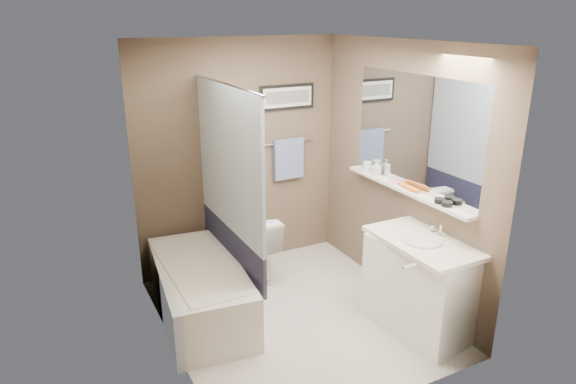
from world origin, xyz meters
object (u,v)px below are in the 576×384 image
toilet (255,245)px  candle_bowl_near (447,204)px  bathtub (200,290)px  candle_bowl_far (440,201)px  hair_brush_front (411,188)px  soap_bottle (376,168)px  hair_brush_back (406,186)px  vanity (419,287)px  glass_jar (367,167)px

toilet → candle_bowl_near: size_ratio=7.66×
bathtub → candle_bowl_far: candle_bowl_far is taller
candle_bowl_far → hair_brush_front: (0.00, 0.36, 0.00)m
soap_bottle → hair_brush_back: bearing=-90.0°
vanity → hair_brush_front: (0.19, 0.42, 0.74)m
candle_bowl_far → hair_brush_back: size_ratio=0.41×
toilet → glass_jar: (1.04, -0.45, 0.82)m
candle_bowl_near → hair_brush_back: hair_brush_back is taller
hair_brush_back → glass_jar: (0.00, 0.59, 0.03)m
candle_bowl_far → hair_brush_back: 0.43m
bathtub → hair_brush_back: bearing=-11.8°
vanity → hair_brush_back: bearing=62.2°
bathtub → candle_bowl_near: size_ratio=16.67×
hair_brush_front → hair_brush_back: size_ratio=1.00×
hair_brush_front → soap_bottle: size_ratio=1.48×
bathtub → toilet: (0.74, 0.47, 0.09)m
candle_bowl_near → glass_jar: size_ratio=0.90×
toilet → glass_jar: size_ratio=6.89×
bathtub → vanity: bearing=-27.4°
candle_bowl_far → hair_brush_back: (0.00, 0.43, 0.00)m
toilet → hair_brush_back: bearing=137.5°
bathtub → soap_bottle: size_ratio=10.09×
vanity → hair_brush_back: 0.90m
soap_bottle → candle_bowl_near: bearing=-90.0°
toilet → vanity: vanity is taller
bathtub → soap_bottle: soap_bottle is taller
vanity → toilet: bearing=112.4°
candle_bowl_near → hair_brush_back: 0.51m
candle_bowl_far → hair_brush_front: 0.36m
bathtub → soap_bottle: (1.79, -0.13, 0.94)m
glass_jar → soap_bottle: bearing=-90.0°
bathtub → candle_bowl_far: size_ratio=16.67×
hair_brush_back → soap_bottle: 0.45m
hair_brush_back → toilet: bearing=134.9°
bathtub → candle_bowl_near: 2.27m
bathtub → vanity: 1.92m
candle_bowl_far → hair_brush_front: hair_brush_front is taller
candle_bowl_near → candle_bowl_far: (0.00, 0.08, 0.00)m
vanity → soap_bottle: size_ratio=6.05×
candle_bowl_near → soap_bottle: 0.96m
toilet → candle_bowl_near: 2.03m
toilet → hair_brush_front: (1.04, -1.11, 0.79)m
hair_brush_front → hair_brush_back: 0.06m
bathtub → hair_brush_front: hair_brush_front is taller
bathtub → candle_bowl_far: bearing=-23.3°
bathtub → vanity: vanity is taller
glass_jar → soap_bottle: size_ratio=0.67×
candle_bowl_far → candle_bowl_near: bearing=-90.0°
bathtub → hair_brush_back: hair_brush_back is taller
hair_brush_back → hair_brush_front: bearing=-90.0°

